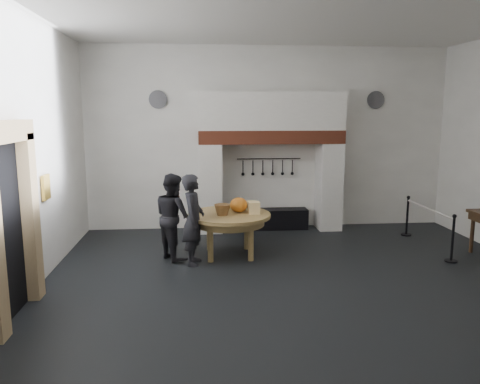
{
  "coord_description": "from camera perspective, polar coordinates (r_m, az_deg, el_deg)",
  "views": [
    {
      "loc": [
        -1.78,
        -7.61,
        2.92
      ],
      "look_at": [
        -0.95,
        1.43,
        1.35
      ],
      "focal_mm": 35.0,
      "sensor_mm": 36.0,
      "label": 1
    }
  ],
  "objects": [
    {
      "name": "floor",
      "position": [
        8.34,
        7.57,
        -10.76
      ],
      "size": [
        9.0,
        8.0,
        0.02
      ],
      "primitive_type": "cube",
      "color": "black",
      "rests_on": "ground"
    },
    {
      "name": "ceiling",
      "position": [
        7.97,
        8.35,
        21.14
      ],
      "size": [
        9.0,
        8.0,
        0.02
      ],
      "primitive_type": "cube",
      "color": "silver",
      "rests_on": "wall_back"
    },
    {
      "name": "wall_back",
      "position": [
        11.76,
        3.5,
        6.53
      ],
      "size": [
        9.0,
        0.02,
        4.5
      ],
      "primitive_type": "cube",
      "color": "white",
      "rests_on": "floor"
    },
    {
      "name": "wall_front",
      "position": [
        4.08,
        20.74,
        -0.3
      ],
      "size": [
        9.0,
        0.02,
        4.5
      ],
      "primitive_type": "cube",
      "color": "white",
      "rests_on": "floor"
    },
    {
      "name": "wall_left",
      "position": [
        8.11,
        -24.87,
        4.16
      ],
      "size": [
        0.02,
        8.0,
        4.5
      ],
      "primitive_type": "cube",
      "color": "white",
      "rests_on": "floor"
    },
    {
      "name": "chimney_pier_left",
      "position": [
        11.41,
        -3.63,
        0.49
      ],
      "size": [
        0.55,
        0.7,
        2.15
      ],
      "primitive_type": "cube",
      "color": "silver",
      "rests_on": "floor"
    },
    {
      "name": "chimney_pier_right",
      "position": [
        11.87,
        10.76,
        0.7
      ],
      "size": [
        0.55,
        0.7,
        2.15
      ],
      "primitive_type": "cube",
      "color": "silver",
      "rests_on": "floor"
    },
    {
      "name": "hearth_brick_band",
      "position": [
        11.42,
        3.78,
        6.73
      ],
      "size": [
        3.5,
        0.72,
        0.32
      ],
      "primitive_type": "cube",
      "color": "#9E442B",
      "rests_on": "chimney_pier_left"
    },
    {
      "name": "chimney_hood",
      "position": [
        11.4,
        3.81,
        9.79
      ],
      "size": [
        3.5,
        0.7,
        0.9
      ],
      "primitive_type": "cube",
      "color": "silver",
      "rests_on": "hearth_brick_band"
    },
    {
      "name": "iron_range",
      "position": [
        11.78,
        3.61,
        -3.31
      ],
      "size": [
        1.9,
        0.45,
        0.5
      ],
      "primitive_type": "cube",
      "color": "black",
      "rests_on": "floor"
    },
    {
      "name": "utensil_rail",
      "position": [
        11.73,
        3.54,
        4.07
      ],
      "size": [
        1.6,
        0.02,
        0.02
      ],
      "primitive_type": "cylinder",
      "rotation": [
        0.0,
        1.57,
        0.0
      ],
      "color": "black",
      "rests_on": "wall_back"
    },
    {
      "name": "door_recess",
      "position": [
        7.33,
        -26.67,
        -4.43
      ],
      "size": [
        0.04,
        1.1,
        2.5
      ],
      "primitive_type": "cube",
      "color": "black",
      "rests_on": "floor"
    },
    {
      "name": "door_jamb_far",
      "position": [
        7.92,
        -24.28,
        -2.87
      ],
      "size": [
        0.22,
        0.3,
        2.6
      ],
      "primitive_type": "cube",
      "color": "tan",
      "rests_on": "floor"
    },
    {
      "name": "door_lintel",
      "position": [
        7.11,
        -26.86,
        6.58
      ],
      "size": [
        0.22,
        1.7,
        0.3
      ],
      "primitive_type": "cube",
      "color": "tan",
      "rests_on": "door_jamb_near"
    },
    {
      "name": "wall_plaque",
      "position": [
        8.92,
        -22.57,
        0.54
      ],
      "size": [
        0.05,
        0.34,
        0.44
      ],
      "primitive_type": "cube",
      "color": "gold",
      "rests_on": "wall_left"
    },
    {
      "name": "work_table",
      "position": [
        9.49,
        -1.31,
        -2.85
      ],
      "size": [
        1.69,
        1.69,
        0.07
      ],
      "primitive_type": "cylinder",
      "rotation": [
        0.0,
        0.0,
        0.01
      ],
      "color": "tan",
      "rests_on": "floor"
    },
    {
      "name": "pumpkin",
      "position": [
        9.57,
        -0.16,
        -1.58
      ],
      "size": [
        0.36,
        0.36,
        0.31
      ],
      "primitive_type": "ellipsoid",
      "color": "orange",
      "rests_on": "work_table"
    },
    {
      "name": "cheese_block_big",
      "position": [
        9.46,
        1.73,
        -1.94
      ],
      "size": [
        0.22,
        0.22,
        0.24
      ],
      "primitive_type": "cube",
      "color": "#FFDF98",
      "rests_on": "work_table"
    },
    {
      "name": "cheese_block_small",
      "position": [
        9.75,
        1.4,
        -1.7
      ],
      "size": [
        0.18,
        0.18,
        0.2
      ],
      "primitive_type": "cube",
      "color": "#E0CC86",
      "rests_on": "work_table"
    },
    {
      "name": "wicker_basket",
      "position": [
        9.31,
        -2.18,
        -2.2
      ],
      "size": [
        0.32,
        0.32,
        0.22
      ],
      "primitive_type": "cone",
      "rotation": [
        3.14,
        0.0,
        0.01
      ],
      "color": "olive",
      "rests_on": "work_table"
    },
    {
      "name": "bread_loaf",
      "position": [
        9.81,
        -2.04,
        -1.84
      ],
      "size": [
        0.31,
        0.18,
        0.13
      ],
      "primitive_type": "ellipsoid",
      "color": "#AA843C",
      "rests_on": "work_table"
    },
    {
      "name": "visitor_near",
      "position": [
        9.0,
        -5.7,
        -3.37
      ],
      "size": [
        0.49,
        0.68,
        1.75
      ],
      "primitive_type": "imported",
      "rotation": [
        0.0,
        0.0,
        1.46
      ],
      "color": "black",
      "rests_on": "floor"
    },
    {
      "name": "visitor_far",
      "position": [
        9.4,
        -8.13,
        -2.94
      ],
      "size": [
        0.98,
        1.05,
        1.72
      ],
      "primitive_type": "imported",
      "rotation": [
        0.0,
        0.0,
        2.1
      ],
      "color": "black",
      "rests_on": "floor"
    },
    {
      "name": "pewter_plate_back_left",
      "position": [
        11.61,
        -9.96,
        11.05
      ],
      "size": [
        0.44,
        0.03,
        0.44
      ],
      "primitive_type": "cylinder",
      "rotation": [
        1.57,
        0.0,
        0.0
      ],
      "color": "#4C4C51",
      "rests_on": "wall_back"
    },
    {
      "name": "pewter_plate_back_right",
      "position": [
        12.41,
        16.22,
        10.73
      ],
      "size": [
        0.44,
        0.03,
        0.44
      ],
      "primitive_type": "cylinder",
      "rotation": [
        1.57,
        0.0,
        0.0
      ],
      "color": "#4C4C51",
      "rests_on": "wall_back"
    },
    {
      "name": "barrier_post_near",
      "position": [
        10.06,
        24.5,
        -5.3
      ],
      "size": [
        0.05,
        0.05,
        0.9
      ],
      "primitive_type": "cylinder",
      "color": "black",
      "rests_on": "floor"
    },
    {
      "name": "barrier_post_far",
      "position": [
        11.78,
        19.72,
        -2.87
      ],
      "size": [
        0.05,
        0.05,
        0.9
      ],
      "primitive_type": "cylinder",
      "color": "black",
      "rests_on": "floor"
    },
    {
      "name": "barrier_rope",
      "position": [
        10.83,
        22.05,
        -1.94
      ],
      "size": [
        0.04,
        2.0,
        0.04
      ],
      "primitive_type": "cylinder",
      "rotation": [
        1.57,
        0.0,
        0.0
      ],
      "color": "beige",
      "rests_on": "barrier_post_near"
    }
  ]
}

